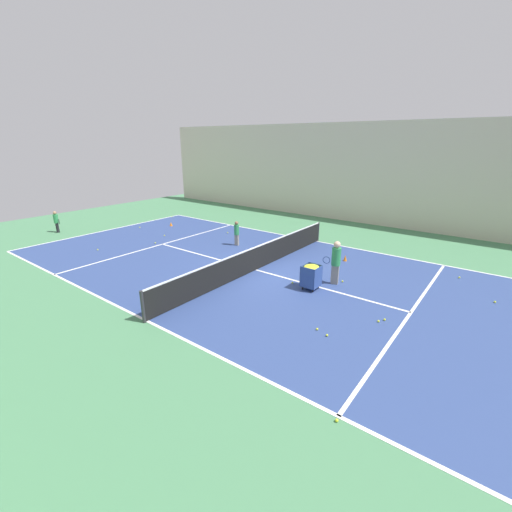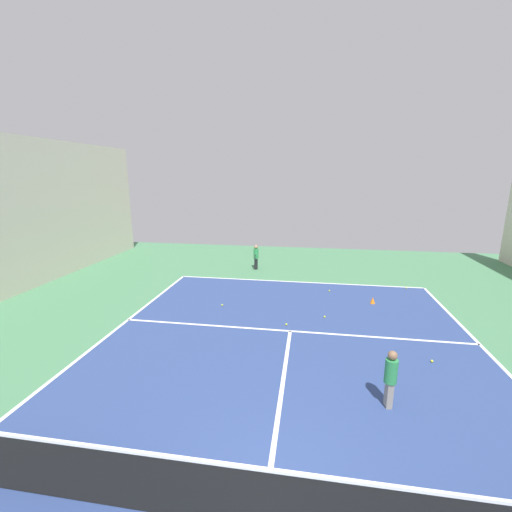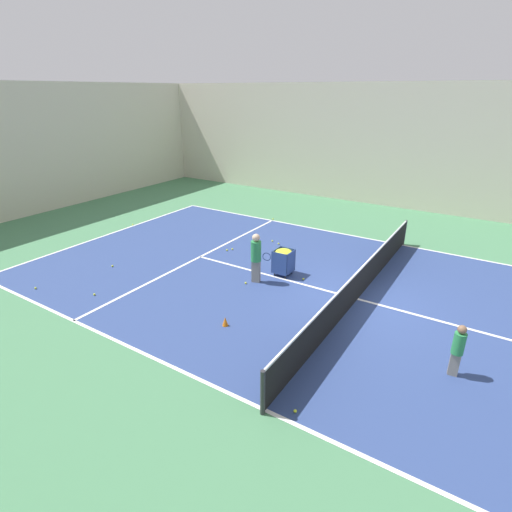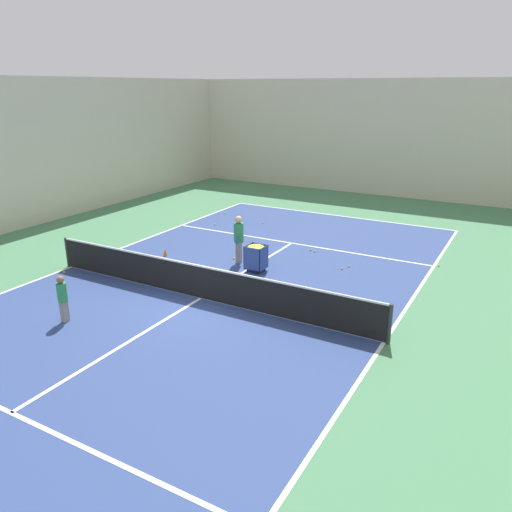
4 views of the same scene
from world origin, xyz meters
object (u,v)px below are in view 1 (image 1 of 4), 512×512
at_px(coach_at_net, 336,260).
at_px(child_midcourt, 237,232).
at_px(training_cone_1, 171,224).
at_px(training_cone_0, 345,258).
at_px(ball_cart, 311,272).
at_px(player_near_baseline, 56,220).
at_px(tennis_net, 256,258).

relative_size(coach_at_net, child_midcourt, 1.32).
bearing_deg(training_cone_1, training_cone_0, 92.14).
bearing_deg(training_cone_0, child_midcourt, -78.52).
bearing_deg(ball_cart, training_cone_0, -176.18).
xyz_separation_m(player_near_baseline, child_midcourt, (-4.47, 10.21, 0.01)).
xyz_separation_m(coach_at_net, training_cone_1, (-2.29, -12.41, -0.84)).
distance_m(tennis_net, ball_cart, 2.80).
height_order(ball_cart, training_cone_0, ball_cart).
height_order(tennis_net, training_cone_1, tennis_net).
xyz_separation_m(tennis_net, training_cone_1, (-2.95, -9.14, -0.41)).
height_order(player_near_baseline, ball_cart, player_near_baseline).
bearing_deg(tennis_net, ball_cart, 83.56).
distance_m(coach_at_net, training_cone_1, 12.65).
height_order(child_midcourt, training_cone_1, child_midcourt).
bearing_deg(child_midcourt, ball_cart, -30.71).
xyz_separation_m(coach_at_net, child_midcourt, (-1.60, -6.27, -0.23)).
bearing_deg(coach_at_net, training_cone_1, -24.87).
relative_size(tennis_net, ball_cart, 12.06).
height_order(player_near_baseline, training_cone_0, player_near_baseline).
distance_m(ball_cart, training_cone_0, 3.74).
xyz_separation_m(player_near_baseline, training_cone_1, (-5.16, 4.07, -0.61)).
height_order(player_near_baseline, coach_at_net, coach_at_net).
distance_m(tennis_net, coach_at_net, 3.37).
bearing_deg(training_cone_0, ball_cart, 3.82).
bearing_deg(player_near_baseline, training_cone_0, 27.35).
distance_m(tennis_net, training_cone_1, 9.61).
bearing_deg(ball_cart, coach_at_net, 153.16).
bearing_deg(tennis_net, child_midcourt, -127.07).
height_order(child_midcourt, training_cone_0, child_midcourt).
bearing_deg(player_near_baseline, training_cone_1, 59.52).
relative_size(child_midcourt, ball_cart, 1.38).
bearing_deg(player_near_baseline, tennis_net, 17.29).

